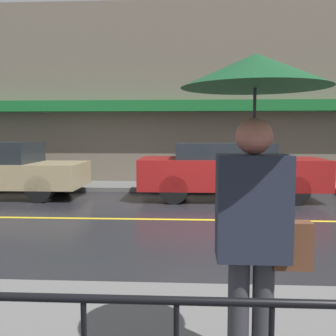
{
  "coord_description": "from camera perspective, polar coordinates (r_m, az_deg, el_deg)",
  "views": [
    {
      "loc": [
        -0.51,
        -7.77,
        1.75
      ],
      "look_at": [
        -0.76,
        -3.32,
        1.34
      ],
      "focal_mm": 42.0,
      "sensor_mm": 36.0,
      "label": 1
    }
  ],
  "objects": [
    {
      "name": "sidewalk_far",
      "position": [
        12.34,
        5.55,
        -2.72
      ],
      "size": [
        28.0,
        1.63,
        0.12
      ],
      "color": "#60605E",
      "rests_on": "ground_plane"
    },
    {
      "name": "building_storefront",
      "position": [
        13.22,
        5.5,
        10.52
      ],
      "size": [
        28.0,
        0.85,
        6.02
      ],
      "color": "#706656",
      "rests_on": "ground_plane"
    },
    {
      "name": "lane_marking",
      "position": [
        7.98,
        6.86,
        -7.48
      ],
      "size": [
        25.2,
        0.12,
        0.01
      ],
      "color": "gold",
      "rests_on": "ground_plane"
    },
    {
      "name": "pedestrian",
      "position": [
        2.49,
        12.53,
        3.72
      ],
      "size": [
        0.91,
        0.91,
        2.11
      ],
      "rotation": [
        0.0,
        0.0,
        3.14
      ],
      "color": "#333338",
      "rests_on": "sidewalk_near"
    },
    {
      "name": "car_red",
      "position": [
        10.41,
        8.9,
        -0.21
      ],
      "size": [
        4.74,
        1.81,
        1.48
      ],
      "color": "maroon",
      "rests_on": "ground_plane"
    },
    {
      "name": "ground_plane",
      "position": [
        7.98,
        6.86,
        -7.51
      ],
      "size": [
        80.0,
        80.0,
        0.0
      ],
      "primitive_type": "plane",
      "color": "black"
    }
  ]
}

